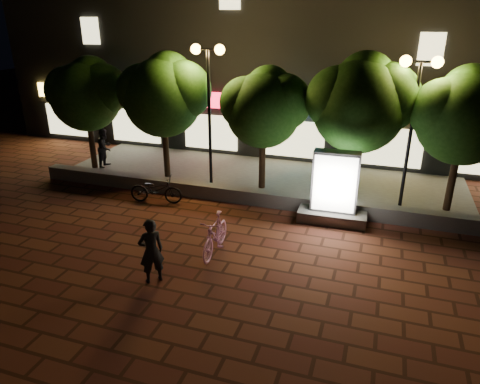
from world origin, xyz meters
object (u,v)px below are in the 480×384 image
at_px(tree_mid, 265,105).
at_px(tree_far_right, 467,113).
at_px(scooter_parked, 156,190).
at_px(street_lamp_left, 208,80).
at_px(street_lamp_right, 416,94).
at_px(scooter_pink, 215,235).
at_px(tree_left, 164,93).
at_px(rider, 151,251).
at_px(pedestrian, 105,148).
at_px(tree_far_left, 87,92).
at_px(tree_right, 362,101).
at_px(ad_kiosk, 334,193).

bearing_deg(tree_mid, tree_far_right, 0.00).
bearing_deg(scooter_parked, street_lamp_left, -38.67).
xyz_separation_m(street_lamp_right, scooter_pink, (-4.92, -4.84, -3.33)).
height_order(tree_left, rider, tree_left).
bearing_deg(street_lamp_right, scooter_parked, -164.98).
bearing_deg(pedestrian, tree_far_left, 119.48).
xyz_separation_m(street_lamp_right, pedestrian, (-12.09, 0.50, -2.98)).
distance_m(tree_right, tree_far_right, 3.20).
xyz_separation_m(tree_mid, tree_right, (3.31, 0.00, 0.35)).
height_order(tree_mid, ad_kiosk, tree_mid).
bearing_deg(street_lamp_left, tree_far_right, 1.76).
height_order(tree_mid, pedestrian, tree_mid).
bearing_deg(street_lamp_left, rider, -80.48).
bearing_deg(pedestrian, street_lamp_right, -97.13).
xyz_separation_m(tree_far_right, street_lamp_left, (-8.55, -0.26, 0.66)).
distance_m(street_lamp_left, pedestrian, 5.99).
bearing_deg(tree_left, tree_mid, -0.00).
xyz_separation_m(street_lamp_left, ad_kiosk, (4.91, -1.70, -3.09)).
height_order(tree_right, pedestrian, tree_right).
distance_m(tree_mid, ad_kiosk, 4.15).
bearing_deg(tree_right, pedestrian, 178.68).
distance_m(tree_far_left, pedestrian, 2.42).
xyz_separation_m(tree_left, street_lamp_right, (8.95, -0.26, 0.45)).
bearing_deg(tree_far_right, street_lamp_right, -170.39).
height_order(street_lamp_left, scooter_pink, street_lamp_left).
distance_m(tree_right, scooter_pink, 6.76).
relative_size(street_lamp_right, ad_kiosk, 2.14).
relative_size(tree_far_right, street_lamp_left, 0.92).
bearing_deg(ad_kiosk, tree_far_right, 28.32).
distance_m(tree_left, tree_far_right, 10.50).
height_order(rider, pedestrian, pedestrian).
distance_m(street_lamp_left, scooter_parked, 4.33).
distance_m(scooter_pink, pedestrian, 8.95).
height_order(tree_far_left, pedestrian, tree_far_left).
relative_size(tree_left, scooter_parked, 2.61).
bearing_deg(ad_kiosk, pedestrian, 167.57).
height_order(tree_left, tree_far_right, tree_left).
xyz_separation_m(street_lamp_right, ad_kiosk, (-2.09, -1.70, -2.95)).
distance_m(tree_mid, tree_far_right, 6.50).
bearing_deg(tree_far_right, scooter_parked, -165.82).
xyz_separation_m(ad_kiosk, scooter_pink, (-2.83, -3.14, -0.38)).
xyz_separation_m(tree_right, pedestrian, (-10.45, 0.24, -2.65)).
relative_size(scooter_pink, rider, 1.10).
bearing_deg(tree_right, ad_kiosk, -102.80).
bearing_deg(tree_left, tree_right, 0.00).
height_order(tree_left, pedestrian, tree_left).
relative_size(rider, pedestrian, 1.02).
xyz_separation_m(tree_far_left, tree_far_right, (14.00, 0.00, 0.08)).
bearing_deg(rider, scooter_pink, -162.56).
relative_size(tree_mid, pedestrian, 2.70).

